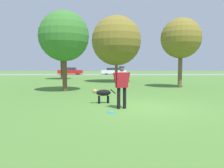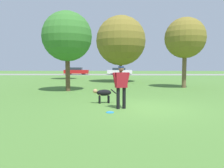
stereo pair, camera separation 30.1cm
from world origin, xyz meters
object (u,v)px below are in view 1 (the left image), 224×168
object	(u,v)px
dog	(102,93)
tree_far_left	(62,48)
tree_mid_center	(116,41)
tree_near_right	(181,38)
tree_near_left	(64,36)
parked_car_red	(70,71)
person	(122,84)
frisbee	(111,112)
parked_car_white	(114,71)

from	to	relation	value
dog	tree_far_left	bearing A→B (deg)	-86.35
dog	tree_far_left	world-z (taller)	tree_far_left
dog	tree_mid_center	size ratio (longest dim) A/B	0.16
tree_near_right	tree_mid_center	bearing A→B (deg)	129.96
tree_near_right	tree_near_left	bearing A→B (deg)	-164.07
tree_near_left	parked_car_red	bearing A→B (deg)	99.64
dog	tree_near_right	distance (m)	9.48
person	frisbee	size ratio (longest dim) A/B	5.82
tree_mid_center	parked_car_white	bearing A→B (deg)	90.00
frisbee	parked_car_red	distance (m)	33.39
tree_mid_center	dog	bearing A→B (deg)	-94.30
tree_mid_center	parked_car_red	xyz separation A→B (m)	(-7.96, 18.15, -3.46)
person	tree_mid_center	size ratio (longest dim) A/B	0.25
person	parked_car_white	world-z (taller)	person
tree_mid_center	parked_car_red	distance (m)	20.12
dog	parked_car_red	bearing A→B (deg)	-91.30
dog	tree_near_left	bearing A→B (deg)	-74.71
parked_car_white	tree_mid_center	bearing A→B (deg)	-90.41
tree_mid_center	tree_far_left	xyz separation A→B (m)	(-6.38, 4.40, -0.32)
tree_near_right	parked_car_red	world-z (taller)	tree_near_right
tree_near_right	parked_car_white	xyz separation A→B (m)	(-4.66, 24.20, -3.03)
person	tree_far_left	world-z (taller)	tree_far_left
person	tree_near_left	distance (m)	7.18
parked_car_white	parked_car_red	bearing A→B (deg)	-176.89
tree_near_left	parked_car_white	bearing A→B (deg)	82.40
person	dog	bearing A→B (deg)	105.19
tree_mid_center	frisbee	bearing A→B (deg)	-92.23
dog	parked_car_red	distance (m)	31.44
tree_near_right	parked_car_white	size ratio (longest dim) A/B	1.13
tree_far_left	parked_car_red	distance (m)	14.19
person	tree_near_right	size ratio (longest dim) A/B	0.31
frisbee	parked_car_red	bearing A→B (deg)	102.81
frisbee	tree_mid_center	size ratio (longest dim) A/B	0.04
frisbee	tree_far_left	bearing A→B (deg)	107.20
tree_far_left	tree_near_left	size ratio (longest dim) A/B	1.07
tree_far_left	parked_car_red	world-z (taller)	tree_far_left
tree_near_right	parked_car_white	world-z (taller)	tree_near_right
parked_car_white	tree_near_right	bearing A→B (deg)	-79.52
tree_mid_center	tree_near_right	xyz separation A→B (m)	(4.66, -5.56, -0.45)
tree_near_left	parked_car_white	xyz separation A→B (m)	(3.54, 26.53, -2.87)
dog	parked_car_red	world-z (taller)	parked_car_red
frisbee	tree_mid_center	world-z (taller)	tree_mid_center
person	frisbee	xyz separation A→B (m)	(-0.40, -0.71, -0.96)
parked_car_red	parked_car_white	world-z (taller)	parked_car_red
tree_mid_center	tree_near_left	distance (m)	8.68
parked_car_red	dog	bearing A→B (deg)	-77.95
dog	tree_mid_center	world-z (taller)	tree_mid_center
dog	parked_car_red	xyz separation A→B (m)	(-7.02, 30.64, 0.21)
person	tree_far_left	distance (m)	19.35
tree_mid_center	tree_near_right	distance (m)	7.27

